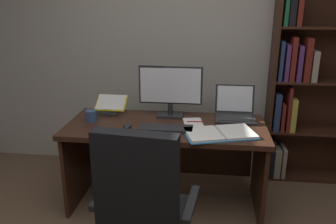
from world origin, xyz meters
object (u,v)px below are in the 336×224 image
at_px(monitor, 170,91).
at_px(notepad, 193,123).
at_px(office_chair, 143,217).
at_px(reading_stand_with_book, 111,105).
at_px(bookshelf, 307,83).
at_px(computer_mouse, 127,126).
at_px(pen, 195,122).
at_px(desk, 167,144).
at_px(laptop, 235,112).
at_px(open_binder, 220,133).
at_px(coffee_mug, 91,116).
at_px(keyboard, 166,128).

distance_m(monitor, notepad, 0.34).
distance_m(office_chair, reading_stand_with_book, 1.25).
relative_size(bookshelf, computer_mouse, 18.74).
xyz_separation_m(computer_mouse, pen, (0.52, 0.18, -0.01)).
height_order(bookshelf, monitor, bookshelf).
distance_m(desk, monitor, 0.45).
height_order(bookshelf, laptop, bookshelf).
bearing_deg(computer_mouse, open_binder, -3.99).
bearing_deg(laptop, bookshelf, 31.95).
height_order(reading_stand_with_book, open_binder, reading_stand_with_book).
relative_size(desk, bookshelf, 0.82).
bearing_deg(open_binder, desk, 133.71).
bearing_deg(office_chair, laptop, 66.85).
relative_size(bookshelf, coffee_mug, 20.52).
relative_size(open_binder, pen, 4.15).
bearing_deg(reading_stand_with_book, coffee_mug, -109.64).
height_order(desk, coffee_mug, coffee_mug).
bearing_deg(desk, computer_mouse, -146.42).
bearing_deg(computer_mouse, monitor, 48.37).
bearing_deg(coffee_mug, office_chair, -55.04).
bearing_deg(office_chair, notepad, 80.45).
xyz_separation_m(bookshelf, open_binder, (-0.81, -0.82, -0.21)).
bearing_deg(computer_mouse, laptop, 22.15).
bearing_deg(monitor, pen, -35.63).
height_order(monitor, reading_stand_with_book, monitor).
height_order(bookshelf, keyboard, bookshelf).
xyz_separation_m(monitor, laptop, (0.55, 0.01, -0.17)).
bearing_deg(notepad, keyboard, -138.95).
bearing_deg(keyboard, notepad, 41.05).
bearing_deg(monitor, open_binder, -42.95).
bearing_deg(open_binder, keyboard, 156.25).
height_order(monitor, computer_mouse, monitor).
distance_m(computer_mouse, coffee_mug, 0.36).
xyz_separation_m(open_binder, notepad, (-0.21, 0.23, -0.01)).
bearing_deg(coffee_mug, keyboard, -11.10).
relative_size(desk, coffee_mug, 16.85).
relative_size(computer_mouse, reading_stand_with_book, 0.39).
relative_size(laptop, keyboard, 0.79).
xyz_separation_m(notepad, pen, (0.02, 0.00, 0.01)).
distance_m(office_chair, monitor, 1.17).
bearing_deg(pen, bookshelf, 30.51).
height_order(desk, monitor, monitor).
bearing_deg(monitor, keyboard, -90.00).
bearing_deg(pen, computer_mouse, -161.29).
xyz_separation_m(computer_mouse, reading_stand_with_book, (-0.24, 0.38, 0.05)).
height_order(office_chair, notepad, office_chair).
distance_m(reading_stand_with_book, open_binder, 1.05).
bearing_deg(keyboard, open_binder, -6.85).
bearing_deg(desk, pen, -3.40).
bearing_deg(computer_mouse, office_chair, -70.50).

